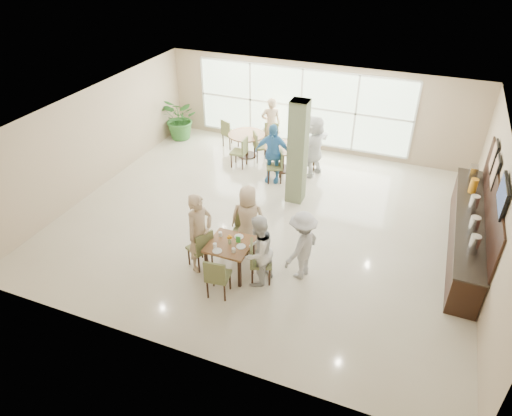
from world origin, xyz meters
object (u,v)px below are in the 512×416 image
at_px(teen_far, 248,219).
at_px(buffet_counter, 468,230).
at_px(round_table_right, 283,152).
at_px(potted_plant, 181,119).
at_px(main_table, 230,247).
at_px(adult_standing, 271,124).
at_px(teen_standing, 302,246).
at_px(teen_right, 258,251).
at_px(round_table_left, 247,139).
at_px(teen_left, 200,233).
at_px(adult_b, 314,146).
at_px(adult_a, 272,153).

bearing_deg(teen_far, buffet_counter, -172.88).
bearing_deg(round_table_right, potted_plant, 167.55).
relative_size(main_table, adult_standing, 0.51).
bearing_deg(teen_far, teen_standing, 148.17).
xyz_separation_m(main_table, teen_right, (0.67, -0.09, 0.16)).
bearing_deg(teen_far, round_table_left, -80.91).
relative_size(round_table_left, adult_standing, 0.66).
relative_size(teen_left, adult_b, 1.00).
distance_m(teen_standing, adult_b, 4.61).
height_order(potted_plant, teen_standing, teen_standing).
xyz_separation_m(main_table, adult_b, (0.44, 4.94, 0.26)).
relative_size(adult_a, adult_b, 0.95).
relative_size(round_table_left, teen_right, 0.72).
xyz_separation_m(teen_far, teen_standing, (1.41, -0.45, -0.03)).
xyz_separation_m(teen_far, adult_a, (-0.60, 3.24, 0.05)).
height_order(round_table_left, teen_standing, teen_standing).
height_order(teen_far, adult_a, adult_a).
bearing_deg(main_table, teen_right, -7.89).
bearing_deg(adult_b, teen_right, 23.12).
bearing_deg(adult_standing, teen_far, 80.11).
distance_m(teen_left, teen_far, 1.21).
bearing_deg(round_table_left, teen_far, -66.97).
bearing_deg(round_table_right, teen_far, -82.50).
height_order(round_table_left, teen_left, teen_left).
bearing_deg(potted_plant, teen_far, -47.37).
relative_size(buffet_counter, adult_a, 2.69).
xyz_separation_m(main_table, round_table_left, (-1.86, 5.37, -0.06)).
bearing_deg(teen_far, potted_plant, -61.31).
bearing_deg(buffet_counter, round_table_right, 156.99).
relative_size(teen_far, adult_standing, 0.93).
xyz_separation_m(teen_standing, adult_b, (-1.01, 4.50, 0.12)).
xyz_separation_m(potted_plant, teen_right, (5.11, -5.85, 0.08)).
xyz_separation_m(teen_left, teen_standing, (2.09, 0.54, -0.12)).
relative_size(potted_plant, adult_a, 0.84).
relative_size(round_table_right, teen_standing, 0.69).
relative_size(round_table_left, adult_a, 0.67).
distance_m(round_table_left, teen_far, 4.87).
bearing_deg(adult_standing, round_table_left, 27.97).
bearing_deg(teen_standing, potted_plant, -114.17).
bearing_deg(adult_b, adult_standing, -102.87).
height_order(teen_right, adult_standing, adult_standing).
xyz_separation_m(main_table, teen_standing, (1.45, 0.44, 0.14)).
bearing_deg(teen_far, round_table_right, -96.44).
height_order(round_table_left, buffet_counter, buffet_counter).
bearing_deg(teen_standing, teen_far, -89.94).
bearing_deg(buffet_counter, teen_left, -152.49).
distance_m(round_table_left, round_table_right, 1.46).
height_order(buffet_counter, teen_far, buffet_counter).
xyz_separation_m(potted_plant, teen_far, (4.48, -4.87, 0.09)).
relative_size(round_table_right, teen_far, 0.67).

